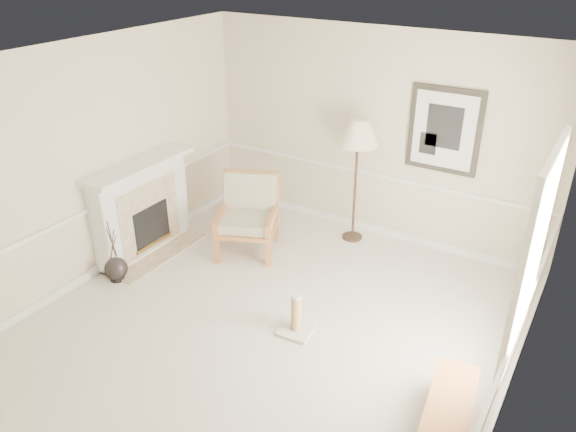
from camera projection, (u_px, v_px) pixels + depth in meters
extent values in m
plane|color=silver|center=(265.00, 330.00, 6.21)|extent=(5.50, 5.50, 0.00)
cube|color=beige|center=(374.00, 136.00, 7.65)|extent=(5.00, 0.04, 2.90)
cube|color=beige|center=(15.00, 383.00, 3.46)|extent=(5.00, 0.04, 2.90)
cube|color=beige|center=(89.00, 164.00, 6.71)|extent=(0.04, 5.50, 2.90)
cube|color=beige|center=(528.00, 287.00, 4.39)|extent=(0.04, 5.50, 2.90)
cube|color=white|center=(259.00, 65.00, 4.90)|extent=(5.00, 5.50, 0.04)
cube|color=white|center=(367.00, 227.00, 8.27)|extent=(4.95, 0.04, 0.10)
cube|color=white|center=(371.00, 174.00, 7.88)|extent=(4.95, 0.04, 0.05)
cube|color=white|center=(533.00, 258.00, 4.69)|extent=(0.03, 1.20, 1.80)
cube|color=white|center=(532.00, 257.00, 4.70)|extent=(0.05, 1.34, 1.94)
cube|color=black|center=(444.00, 130.00, 7.07)|extent=(0.92, 0.04, 1.10)
cube|color=white|center=(444.00, 131.00, 7.05)|extent=(0.78, 0.01, 0.96)
cube|color=black|center=(444.00, 127.00, 7.02)|extent=(0.45, 0.01, 0.55)
cube|color=white|center=(142.00, 210.00, 7.48)|extent=(0.28, 1.50, 1.25)
cube|color=white|center=(138.00, 165.00, 7.16)|extent=(0.46, 1.64, 0.06)
cube|color=#C6B28E|center=(150.00, 217.00, 7.45)|extent=(0.02, 1.05, 0.95)
cube|color=black|center=(152.00, 226.00, 7.50)|extent=(0.02, 0.62, 0.58)
cube|color=#AD7E39|center=(154.00, 243.00, 7.62)|extent=(0.01, 0.66, 0.05)
cube|color=#C6B28E|center=(155.00, 252.00, 7.68)|extent=(0.60, 1.50, 0.03)
sphere|color=black|center=(116.00, 268.00, 7.03)|extent=(0.29, 0.29, 0.29)
cylinder|color=black|center=(118.00, 277.00, 7.09)|extent=(0.19, 0.19, 0.08)
cylinder|color=black|center=(112.00, 242.00, 6.86)|extent=(0.04, 0.12, 0.45)
cylinder|color=black|center=(112.00, 245.00, 6.88)|extent=(0.05, 0.15, 0.37)
cylinder|color=black|center=(112.00, 240.00, 6.85)|extent=(0.03, 0.07, 0.53)
cube|color=#AB7437|center=(217.00, 248.00, 7.39)|extent=(0.09, 0.09, 0.42)
cube|color=#AB7437|center=(228.00, 224.00, 7.99)|extent=(0.09, 0.09, 0.42)
cube|color=#AB7437|center=(268.00, 252.00, 7.31)|extent=(0.09, 0.09, 0.42)
cube|color=#AB7437|center=(276.00, 227.00, 7.92)|extent=(0.09, 0.09, 0.42)
cube|color=#AB7437|center=(247.00, 226.00, 7.57)|extent=(1.02, 1.02, 0.06)
cube|color=#AB7437|center=(251.00, 192.00, 7.73)|extent=(0.78, 0.48, 0.61)
cube|color=#AB7437|center=(221.00, 212.00, 7.53)|extent=(0.38, 0.74, 0.06)
cube|color=#AB7437|center=(272.00, 215.00, 7.45)|extent=(0.38, 0.74, 0.06)
cube|color=beige|center=(247.00, 219.00, 7.53)|extent=(0.94, 0.94, 0.13)
cube|color=beige|center=(250.00, 193.00, 7.66)|extent=(0.74, 0.49, 0.54)
cylinder|color=black|center=(352.00, 237.00, 8.07)|extent=(0.29, 0.29, 0.03)
cylinder|color=black|center=(355.00, 186.00, 7.70)|extent=(0.04, 0.04, 1.59)
cone|color=#F6E2C5|center=(358.00, 132.00, 7.36)|extent=(0.69, 0.69, 0.35)
cube|color=#AB7437|center=(448.00, 410.00, 4.72)|extent=(0.54, 1.30, 0.04)
cube|color=#AB7437|center=(445.00, 432.00, 4.83)|extent=(0.47, 1.20, 0.03)
cube|color=#AB7437|center=(441.00, 377.00, 5.32)|extent=(0.05, 0.05, 0.32)
cube|color=#AB7437|center=(472.00, 386.00, 5.22)|extent=(0.05, 0.05, 0.32)
cube|color=beige|center=(296.00, 330.00, 6.17)|extent=(0.38, 0.38, 0.04)
cylinder|color=tan|center=(296.00, 313.00, 6.06)|extent=(0.11, 0.11, 0.42)
cylinder|color=beige|center=(296.00, 296.00, 5.96)|extent=(0.13, 0.13, 0.04)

